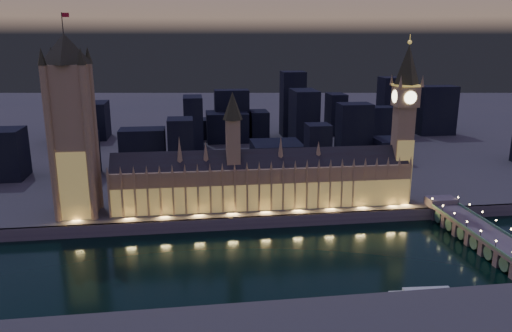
{
  "coord_description": "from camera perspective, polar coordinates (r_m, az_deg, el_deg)",
  "views": [
    {
      "loc": [
        -38.42,
        -258.01,
        121.56
      ],
      "look_at": [
        5.0,
        55.0,
        38.0
      ],
      "focal_mm": 35.0,
      "sensor_mm": 36.0,
      "label": 1
    }
  ],
  "objects": [
    {
      "name": "embankment_wall",
      "position": [
        323.58,
        -0.54,
        -6.49
      ],
      "size": [
        2000.0,
        2.5,
        8.0
      ],
      "primitive_type": "cube",
      "color": "#4E4552",
      "rests_on": "ground"
    },
    {
      "name": "elizabeth_tower",
      "position": [
        355.4,
        16.62,
        6.09
      ],
      "size": [
        18.0,
        18.0,
        113.66
      ],
      "color": "#9C8256",
      "rests_on": "north_bank"
    },
    {
      "name": "ground_plane",
      "position": [
        287.79,
        0.53,
        -10.18
      ],
      "size": [
        2000.0,
        2000.0,
        0.0
      ],
      "primitive_type": "plane",
      "color": "black",
      "rests_on": "ground"
    },
    {
      "name": "westminster_bridge",
      "position": [
        327.22,
        24.27,
        -7.25
      ],
      "size": [
        19.5,
        113.0,
        15.9
      ],
      "color": "#4E4552",
      "rests_on": "ground"
    },
    {
      "name": "north_bank",
      "position": [
        787.78,
        -5.04,
        6.17
      ],
      "size": [
        2000.0,
        960.0,
        8.0
      ],
      "primitive_type": "cube",
      "color": "#3D4142",
      "rests_on": "ground"
    },
    {
      "name": "river_boat",
      "position": [
        257.9,
        18.99,
        -13.8
      ],
      "size": [
        43.5,
        12.79,
        4.5
      ],
      "color": "#4E4552",
      "rests_on": "ground"
    },
    {
      "name": "victoria_tower",
      "position": [
        331.76,
        -20.34,
        5.08
      ],
      "size": [
        31.68,
        31.68,
        126.2
      ],
      "color": "#9C8256",
      "rests_on": "north_bank"
    },
    {
      "name": "palace_of_westminster",
      "position": [
        337.08,
        0.64,
        -1.59
      ],
      "size": [
        202.0,
        22.3,
        78.0
      ],
      "color": "#9C8256",
      "rests_on": "north_bank"
    },
    {
      "name": "city_backdrop",
      "position": [
        519.01,
        0.46,
        4.73
      ],
      "size": [
        484.14,
        215.63,
        73.25
      ],
      "color": "black",
      "rests_on": "north_bank"
    }
  ]
}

